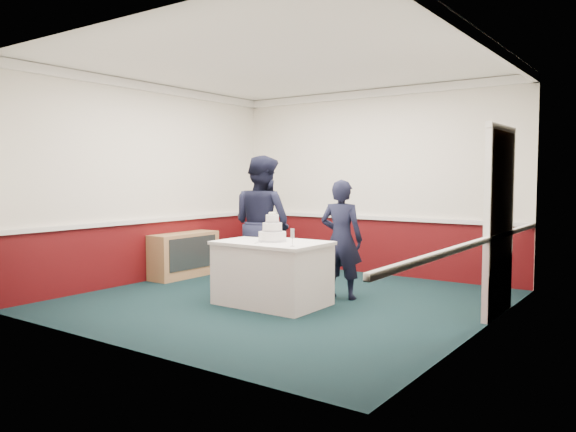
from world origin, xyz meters
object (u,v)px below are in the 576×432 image
Objects in this scene: person_man at (262,224)px; person_woman at (341,239)px; champagne_flute at (292,235)px; sideboard at (184,255)px; wedding_cake at (272,232)px; cake_knife at (260,242)px; cake_table at (272,272)px.

person_man is 1.17m from person_woman.
sideboard is at bearing 160.18° from champagne_flute.
champagne_flute is at bearing 150.05° from person_man.
wedding_cake is 0.96m from person_woman.
cake_knife is 0.12× the size of person_man.
wedding_cake is at bearing 90.00° from cake_table.
person_man is (-0.59, 0.79, 0.15)m from cake_knife.
cake_table is 0.50m from wedding_cake.
champagne_flute is at bearing -29.25° from cake_table.
cake_knife is (-0.03, -0.20, 0.39)m from cake_table.
cake_knife is 1.14m from person_woman.
cake_table is at bearing 83.45° from cake_knife.
person_man reaches higher than person_woman.
cake_table is 6.44× the size of champagne_flute.
cake_knife is at bearing 134.59° from person_man.
sideboard is 0.91× the size of cake_table.
wedding_cake is at bearing 83.45° from cake_knife.
person_man is 1.21× the size of person_woman.
person_man is (-1.12, 0.87, 0.01)m from champagne_flute.
cake_table is 1.03m from person_woman.
person_woman is at bearing -161.70° from person_man.
cake_knife is (-0.03, -0.20, -0.11)m from wedding_cake.
person_man reaches higher than cake_knife.
cake_table is 0.44m from cake_knife.
cake_table is (2.30, -0.73, 0.05)m from sideboard.
sideboard is 2.49m from cake_knife.
cake_knife is at bearing -98.53° from wedding_cake.
champagne_flute reaches higher than cake_table.
cake_knife is at bearing -98.53° from cake_table.
wedding_cake is 0.23m from cake_knife.
sideboard is at bearing 162.41° from wedding_cake.
sideboard is 3.30× the size of wedding_cake.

